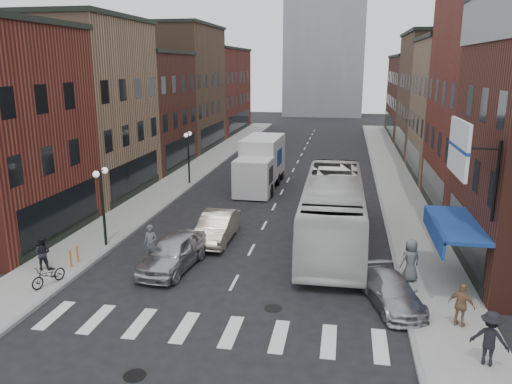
% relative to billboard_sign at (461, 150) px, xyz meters
% --- Properties ---
extents(ground, '(160.00, 160.00, 0.00)m').
position_rel_billboard_sign_xyz_m(ground, '(-8.59, -0.50, -6.13)').
color(ground, black).
rests_on(ground, ground).
extents(sidewalk_left, '(3.00, 74.00, 0.15)m').
position_rel_billboard_sign_xyz_m(sidewalk_left, '(-17.09, 21.50, -6.06)').
color(sidewalk_left, gray).
rests_on(sidewalk_left, ground).
extents(sidewalk_right, '(3.00, 74.00, 0.15)m').
position_rel_billboard_sign_xyz_m(sidewalk_right, '(-0.09, 21.50, -6.06)').
color(sidewalk_right, gray).
rests_on(sidewalk_right, ground).
extents(curb_left, '(0.20, 74.00, 0.16)m').
position_rel_billboard_sign_xyz_m(curb_left, '(-15.59, 21.50, -6.13)').
color(curb_left, gray).
rests_on(curb_left, ground).
extents(curb_right, '(0.20, 74.00, 0.16)m').
position_rel_billboard_sign_xyz_m(curb_right, '(-1.59, 21.50, -6.13)').
color(curb_right, gray).
rests_on(curb_right, ground).
extents(crosswalk_stripes, '(12.00, 2.20, 0.01)m').
position_rel_billboard_sign_xyz_m(crosswalk_stripes, '(-8.59, -3.50, -6.13)').
color(crosswalk_stripes, silver).
rests_on(crosswalk_stripes, ground).
extents(bldg_left_mid_a, '(10.30, 10.20, 12.30)m').
position_rel_billboard_sign_xyz_m(bldg_left_mid_a, '(-23.58, 13.50, 0.02)').
color(bldg_left_mid_a, '#89664B').
rests_on(bldg_left_mid_a, ground).
extents(bldg_left_mid_b, '(10.30, 10.20, 10.30)m').
position_rel_billboard_sign_xyz_m(bldg_left_mid_b, '(-23.58, 23.50, -0.98)').
color(bldg_left_mid_b, '#4C231B').
rests_on(bldg_left_mid_b, ground).
extents(bldg_left_far_a, '(10.30, 12.20, 13.30)m').
position_rel_billboard_sign_xyz_m(bldg_left_far_a, '(-23.58, 34.50, 0.52)').
color(bldg_left_far_a, brown).
rests_on(bldg_left_far_a, ground).
extents(bldg_left_far_b, '(10.30, 16.20, 11.30)m').
position_rel_billboard_sign_xyz_m(bldg_left_far_b, '(-23.58, 48.50, -0.48)').
color(bldg_left_far_b, maroon).
rests_on(bldg_left_far_b, ground).
extents(bldg_right_mid_b, '(10.30, 10.20, 11.30)m').
position_rel_billboard_sign_xyz_m(bldg_right_mid_b, '(6.41, 23.50, -0.48)').
color(bldg_right_mid_b, '#89664B').
rests_on(bldg_right_mid_b, ground).
extents(bldg_right_far_a, '(10.30, 12.20, 12.30)m').
position_rel_billboard_sign_xyz_m(bldg_right_far_a, '(6.41, 34.50, 0.02)').
color(bldg_right_far_a, brown).
rests_on(bldg_right_far_a, ground).
extents(bldg_right_far_b, '(10.30, 16.20, 10.30)m').
position_rel_billboard_sign_xyz_m(bldg_right_far_b, '(6.41, 48.50, -0.98)').
color(bldg_right_far_b, '#4C231B').
rests_on(bldg_right_far_b, ground).
extents(awning_blue, '(1.80, 5.00, 0.78)m').
position_rel_billboard_sign_xyz_m(awning_blue, '(0.34, 2.00, -3.50)').
color(awning_blue, navy).
rests_on(awning_blue, ground).
extents(billboard_sign, '(1.52, 3.00, 3.70)m').
position_rel_billboard_sign_xyz_m(billboard_sign, '(0.00, 0.00, 0.00)').
color(billboard_sign, black).
rests_on(billboard_sign, ground).
extents(streetlamp_near, '(0.32, 1.22, 4.11)m').
position_rel_billboard_sign_xyz_m(streetlamp_near, '(-15.99, 3.50, -3.22)').
color(streetlamp_near, black).
rests_on(streetlamp_near, ground).
extents(streetlamp_far, '(0.32, 1.22, 4.11)m').
position_rel_billboard_sign_xyz_m(streetlamp_far, '(-15.99, 17.50, -3.22)').
color(streetlamp_far, black).
rests_on(streetlamp_far, ground).
extents(bike_rack, '(0.08, 0.68, 0.80)m').
position_rel_billboard_sign_xyz_m(bike_rack, '(-16.19, 0.80, -5.58)').
color(bike_rack, '#D8590C').
rests_on(bike_rack, sidewalk_left).
extents(box_truck, '(2.78, 8.58, 3.70)m').
position_rel_billboard_sign_xyz_m(box_truck, '(-10.38, 17.62, -4.30)').
color(box_truck, silver).
rests_on(box_truck, ground).
extents(motorcycle_rider, '(0.63, 2.22, 2.27)m').
position_rel_billboard_sign_xyz_m(motorcycle_rider, '(-12.44, 0.87, -5.07)').
color(motorcycle_rider, black).
rests_on(motorcycle_rider, ground).
extents(transit_bus, '(3.15, 12.80, 3.56)m').
position_rel_billboard_sign_xyz_m(transit_bus, '(-4.62, 6.36, -4.36)').
color(transit_bus, silver).
rests_on(transit_bus, ground).
extents(sedan_left_near, '(2.40, 4.89, 1.61)m').
position_rel_billboard_sign_xyz_m(sedan_left_near, '(-11.67, 1.51, -5.33)').
color(sedan_left_near, '#B5B6BA').
rests_on(sedan_left_near, ground).
extents(sedan_left_far, '(1.64, 4.63, 1.52)m').
position_rel_billboard_sign_xyz_m(sedan_left_far, '(-10.65, 5.50, -5.37)').
color(sedan_left_far, beige).
rests_on(sedan_left_far, ground).
extents(curb_car, '(2.68, 4.33, 1.17)m').
position_rel_billboard_sign_xyz_m(curb_car, '(-2.09, -0.50, -5.55)').
color(curb_car, '#A6A6AB').
rests_on(curb_car, ground).
extents(parked_bicycle, '(1.06, 1.74, 0.86)m').
position_rel_billboard_sign_xyz_m(parked_bicycle, '(-16.09, -1.40, -5.55)').
color(parked_bicycle, black).
rests_on(parked_bicycle, sidewalk_left).
extents(ped_left_solo, '(0.81, 0.54, 1.54)m').
position_rel_billboard_sign_xyz_m(ped_left_solo, '(-17.30, 0.11, -5.21)').
color(ped_left_solo, black).
rests_on(ped_left_solo, sidewalk_left).
extents(ped_right_a, '(1.26, 0.94, 1.75)m').
position_rel_billboard_sign_xyz_m(ped_right_a, '(0.47, -4.19, -5.11)').
color(ped_right_a, black).
rests_on(ped_right_a, sidewalk_right).
extents(ped_right_b, '(1.04, 0.88, 1.60)m').
position_rel_billboard_sign_xyz_m(ped_right_b, '(0.12, -1.90, -5.18)').
color(ped_right_b, '#8B6446').
rests_on(ped_right_b, sidewalk_right).
extents(ped_right_c, '(1.07, 0.95, 1.84)m').
position_rel_billboard_sign_xyz_m(ped_right_c, '(-1.19, 1.76, -5.06)').
color(ped_right_c, slate).
rests_on(ped_right_c, sidewalk_right).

